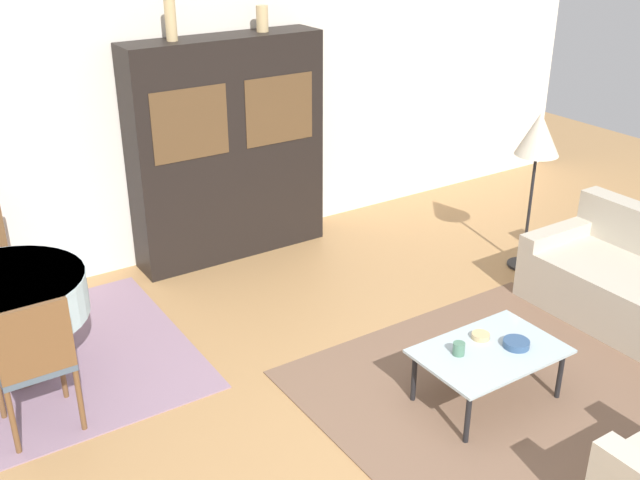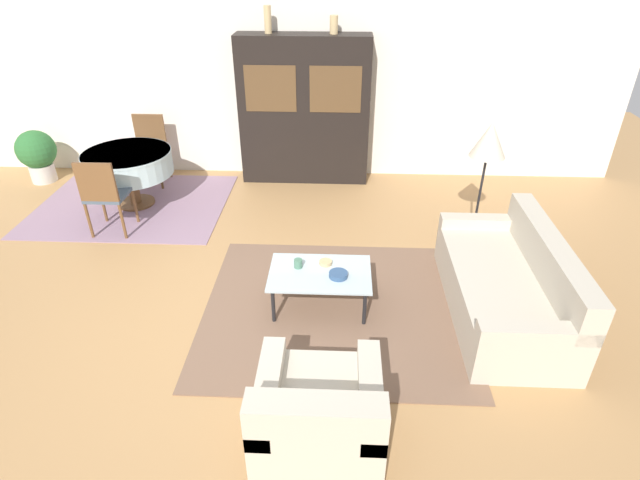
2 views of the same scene
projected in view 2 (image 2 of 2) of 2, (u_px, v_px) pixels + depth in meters
ground_plane at (227, 326)px, 4.62m from camera, size 14.00×14.00×0.00m
wall_back at (270, 82)px, 7.03m from camera, size 10.00×0.06×2.70m
area_rug at (335, 308)px, 4.84m from camera, size 2.51×2.27×0.01m
dining_rug at (133, 205)px, 6.73m from camera, size 2.48×1.97×0.01m
couch at (508, 287)px, 4.66m from camera, size 0.91×1.91×0.81m
armchair at (318, 417)px, 3.39m from camera, size 0.85×0.89×0.78m
coffee_table at (320, 275)px, 4.70m from camera, size 0.96×0.63×0.38m
display_cabinet at (304, 111)px, 6.97m from camera, size 1.80×0.40×2.03m
dining_table at (128, 163)px, 6.45m from camera, size 1.12×1.12×0.74m
dining_chair_near at (104, 192)px, 5.80m from camera, size 0.44×0.44×0.95m
dining_chair_far at (149, 145)px, 7.13m from camera, size 0.44×0.44×0.95m
floor_lamp at (489, 144)px, 5.29m from camera, size 0.38×0.38×1.45m
cup at (298, 263)px, 4.73m from camera, size 0.08×0.08×0.09m
bowl at (338, 275)px, 4.61m from camera, size 0.18×0.18×0.05m
bowl_small at (326, 263)px, 4.79m from camera, size 0.12×0.12×0.04m
vase_tall at (268, 20)px, 6.37m from camera, size 0.09×0.09×0.33m
vase_short at (334, 25)px, 6.37m from camera, size 0.11×0.11×0.22m
potted_plant at (37, 153)px, 7.19m from camera, size 0.54×0.54×0.76m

